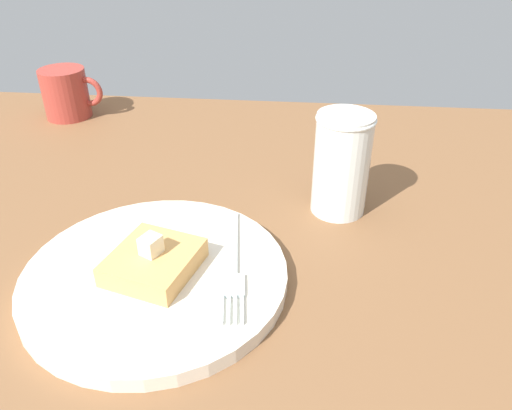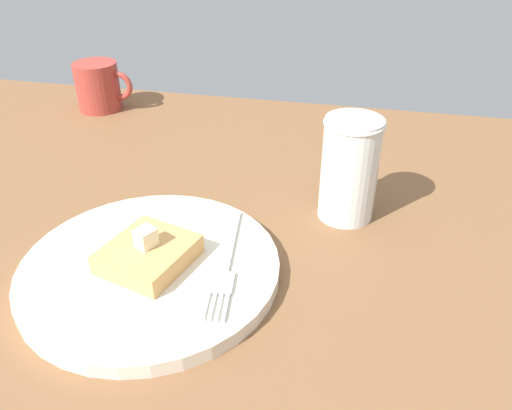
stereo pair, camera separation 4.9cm
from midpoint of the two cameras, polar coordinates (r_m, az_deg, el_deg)
name	(u,v)px [view 1 (the left image)]	position (r cm, az deg, el deg)	size (l,w,h in cm)	color
table_surface	(45,376)	(45.29, -26.06, -17.33)	(115.93, 115.93, 2.63)	brown
plate	(156,275)	(47.70, -14.34, -7.90)	(24.27, 24.27, 1.42)	silver
toast_slice_center	(154,262)	(46.73, -14.60, -6.42)	(7.15, 7.76, 1.95)	tan
butter_pat_primary	(151,245)	(45.69, -14.99, -4.56)	(1.74, 1.57, 1.74)	#F8ECC4
fork	(232,268)	(46.03, -5.79, -7.32)	(3.43, 16.05, 0.36)	silver
syrup_jar	(341,166)	(54.49, 7.19, 4.35)	(6.32, 6.32, 11.44)	#572B09
coffee_mug	(67,93)	(86.25, -22.42, 11.70)	(9.58, 7.00, 7.63)	#A2382E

